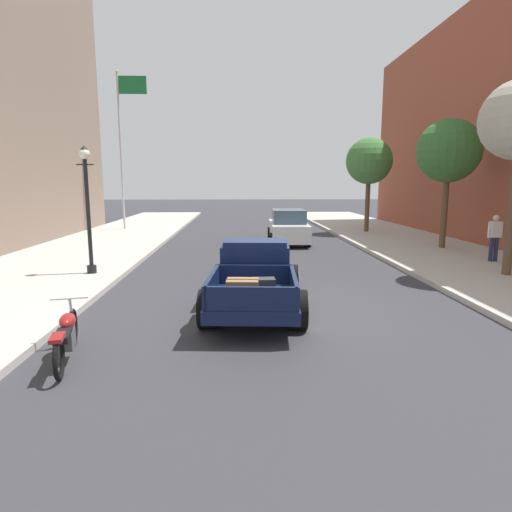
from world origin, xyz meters
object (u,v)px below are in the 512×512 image
(car_background_white, at_px, (288,228))
(hotrod_truck_navy, at_px, (255,275))
(pedestrian_sidewalk_right, at_px, (495,235))
(street_tree_third, at_px, (369,161))
(flagpole, at_px, (124,134))
(motorcycle_parked, at_px, (66,335))
(street_lamp_near, at_px, (87,200))
(street_tree_second, at_px, (449,152))

(car_background_white, bearing_deg, hotrod_truck_navy, -100.75)
(pedestrian_sidewalk_right, height_order, street_tree_third, street_tree_third)
(pedestrian_sidewalk_right, bearing_deg, flagpole, 143.42)
(motorcycle_parked, height_order, street_lamp_near, street_lamp_near)
(car_background_white, relative_size, flagpole, 0.47)
(car_background_white, height_order, street_tree_second, street_tree_second)
(street_tree_second, bearing_deg, flagpole, 151.81)
(hotrod_truck_navy, bearing_deg, pedestrian_sidewalk_right, 28.98)
(street_tree_second, xyz_separation_m, street_tree_third, (-1.39, 6.41, -0.09))
(hotrod_truck_navy, xyz_separation_m, street_tree_third, (7.05, 14.58, 3.36))
(hotrod_truck_navy, relative_size, street_tree_second, 0.93)
(pedestrian_sidewalk_right, relative_size, flagpole, 0.18)
(pedestrian_sidewalk_right, relative_size, street_lamp_near, 0.43)
(motorcycle_parked, bearing_deg, pedestrian_sidewalk_right, 33.42)
(car_background_white, bearing_deg, flagpole, 148.34)
(street_tree_third, bearing_deg, car_background_white, -143.25)
(hotrod_truck_navy, bearing_deg, street_lamp_near, 145.75)
(motorcycle_parked, bearing_deg, hotrod_truck_navy, 43.40)
(motorcycle_parked, height_order, flagpole, flagpole)
(car_background_white, height_order, street_tree_third, street_tree_third)
(flagpole, bearing_deg, hotrod_truck_navy, -66.86)
(hotrod_truck_navy, relative_size, pedestrian_sidewalk_right, 3.05)
(street_lamp_near, distance_m, street_tree_second, 14.32)
(car_background_white, xyz_separation_m, street_lamp_near, (-6.98, -7.50, 1.62))
(motorcycle_parked, distance_m, street_tree_second, 16.61)
(motorcycle_parked, xyz_separation_m, flagpole, (-3.82, 19.51, 5.33))
(car_background_white, distance_m, pedestrian_sidewalk_right, 8.97)
(hotrod_truck_navy, distance_m, street_tree_second, 12.24)
(flagpole, distance_m, street_tree_second, 17.63)
(hotrod_truck_navy, bearing_deg, street_tree_second, 44.06)
(street_tree_third, bearing_deg, flagpole, 172.39)
(pedestrian_sidewalk_right, xyz_separation_m, street_tree_second, (-0.23, 3.36, 3.12))
(flagpole, height_order, street_tree_third, flagpole)
(street_tree_second, height_order, street_tree_third, street_tree_second)
(motorcycle_parked, bearing_deg, street_tree_second, 43.88)
(hotrod_truck_navy, bearing_deg, street_tree_third, 64.19)
(flagpole, xyz_separation_m, street_tree_third, (14.09, -1.88, -1.66))
(hotrod_truck_navy, xyz_separation_m, pedestrian_sidewalk_right, (8.67, 4.80, 0.33))
(street_lamp_near, bearing_deg, street_tree_second, 19.83)
(motorcycle_parked, relative_size, street_tree_second, 0.39)
(car_background_white, height_order, flagpole, flagpole)
(flagpole, relative_size, street_tree_second, 1.70)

